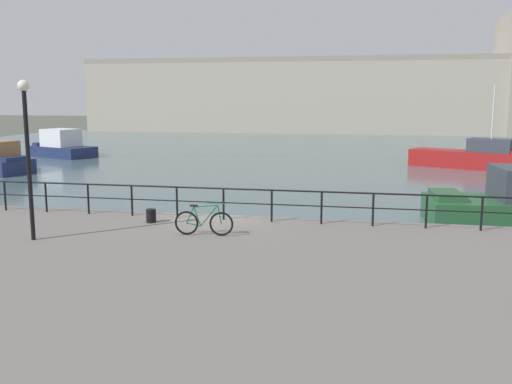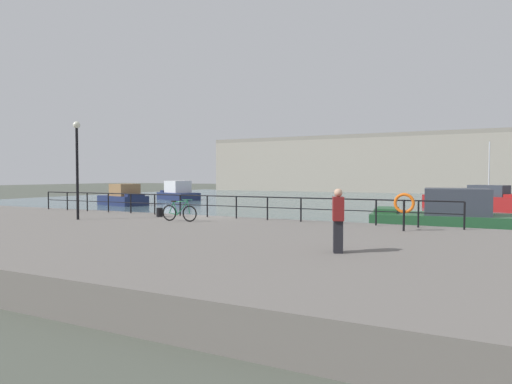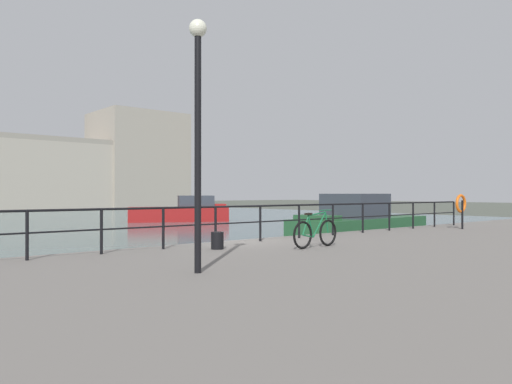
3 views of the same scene
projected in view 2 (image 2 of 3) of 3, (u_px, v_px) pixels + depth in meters
name	position (u px, v px, depth m)	size (l,w,h in m)	color
ground_plane	(208.00, 232.00, 22.48)	(240.00, 240.00, 0.00)	#4C5147
water_basin	(354.00, 201.00, 49.48)	(80.00, 60.00, 0.01)	#476066
quay_promenade	(115.00, 241.00, 16.65)	(56.00, 13.00, 0.86)	slate
harbor_building	(442.00, 161.00, 74.96)	(69.75, 11.72, 15.32)	#A89E8E
moored_red_daysailer	(178.00, 192.00, 53.00)	(6.17, 4.64, 2.28)	navy
moored_harbor_tender	(464.00, 219.00, 21.18)	(9.16, 3.79, 2.26)	#23512D
moored_cabin_cruiser	(475.00, 200.00, 37.29)	(8.08, 5.39, 5.70)	maroon
moored_small_launch	(123.00, 197.00, 43.31)	(5.69, 3.97, 2.09)	navy
quay_railing	(207.00, 202.00, 21.56)	(22.91, 0.07, 1.08)	black
parked_bicycle	(179.00, 213.00, 19.57)	(1.77, 0.19, 0.98)	black
mooring_bollard	(160.00, 212.00, 21.77)	(0.32, 0.32, 0.44)	black
life_ring_stand	(404.00, 204.00, 16.13)	(0.75, 0.16, 1.40)	black
quay_lamp_post	(77.00, 157.00, 20.24)	(0.32, 0.32, 4.53)	black
standing_person	(338.00, 220.00, 11.55)	(0.41, 0.51, 1.69)	black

